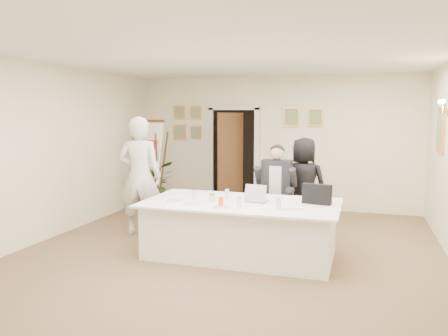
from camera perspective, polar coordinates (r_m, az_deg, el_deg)
name	(u,v)px	position (r m, az deg, el deg)	size (l,w,h in m)	color
floor	(226,256)	(6.32, 0.27, -11.40)	(7.00, 7.00, 0.00)	brown
ceiling	(226,54)	(6.06, 0.29, 14.62)	(6.00, 7.00, 0.02)	white
wall_back	(275,143)	(9.42, 6.64, 3.29)	(6.00, 0.10, 2.80)	white
wall_front	(59,210)	(2.92, -20.72, -5.16)	(6.00, 0.10, 2.80)	white
wall_left	(46,152)	(7.49, -22.21, 1.90)	(0.10, 7.00, 2.80)	white
doorway	(233,159)	(9.48, 1.16, 1.20)	(1.14, 0.86, 2.20)	black
pictures_back_wall	(238,122)	(9.56, 1.90, 6.09)	(3.40, 0.06, 0.80)	#E89B4F
wall_sconce	(445,107)	(7.02, 26.94, 7.09)	(0.20, 0.30, 0.24)	#B17639
conference_table	(241,228)	(6.25, 2.19, -7.88)	(2.73, 1.45, 0.78)	white
seated_man	(276,190)	(7.22, 6.80, -2.88)	(0.66, 0.70, 1.53)	black
flip_chart	(154,171)	(9.03, -9.18, -0.36)	(0.67, 0.50, 1.85)	#392712
standing_man	(140,176)	(7.33, -10.93, -1.07)	(0.72, 0.47, 1.97)	silver
standing_woman	(303,185)	(7.53, 10.34, -2.19)	(0.79, 0.52, 1.62)	black
potted_palm	(153,185)	(9.35, -9.27, -2.17)	(0.94, 0.82, 1.05)	#27531B
laptop	(257,192)	(6.19, 4.36, -3.11)	(0.31, 0.34, 0.28)	#B7BABC
laptop_bag	(317,194)	(6.12, 12.03, -3.35)	(0.39, 0.11, 0.28)	black
paper_stack	(289,207)	(5.78, 8.53, -5.11)	(0.31, 0.22, 0.03)	white
plate_left	(174,201)	(6.23, -6.52, -4.29)	(0.22, 0.22, 0.01)	white
plate_mid	(193,204)	(6.00, -4.11, -4.68)	(0.23, 0.23, 0.01)	white
plate_near	(221,207)	(5.77, -0.42, -5.14)	(0.24, 0.24, 0.01)	white
glass_a	(194,195)	(6.30, -3.93, -3.55)	(0.06, 0.06, 0.14)	silver
glass_b	(239,202)	(5.80, 1.98, -4.44)	(0.07, 0.07, 0.14)	silver
glass_c	(278,204)	(5.72, 7.11, -4.67)	(0.07, 0.07, 0.14)	silver
glass_d	(227,194)	(6.38, 0.41, -3.41)	(0.06, 0.06, 0.14)	silver
oj_glass	(221,202)	(5.83, -0.43, -4.44)	(0.07, 0.07, 0.13)	#FF5C15
steel_jug	(212,198)	(6.16, -1.57, -3.92)	(0.09, 0.09, 0.11)	silver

